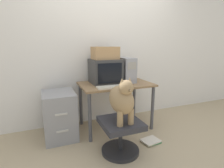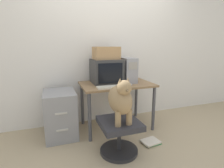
# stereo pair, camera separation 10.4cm
# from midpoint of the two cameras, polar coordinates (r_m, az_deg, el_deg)

# --- Properties ---
(ground_plane) EXTENTS (12.00, 12.00, 0.00)m
(ground_plane) POSITION_cam_midpoint_polar(r_m,az_deg,el_deg) (2.74, 5.27, -16.70)
(ground_plane) COLOR tan
(wall_back) EXTENTS (8.00, 0.05, 2.60)m
(wall_back) POSITION_cam_midpoint_polar(r_m,az_deg,el_deg) (3.10, -0.21, 11.94)
(wall_back) COLOR white
(wall_back) RESTS_ON ground_plane
(desk) EXTENTS (1.12, 0.70, 0.74)m
(desk) POSITION_cam_midpoint_polar(r_m,az_deg,el_deg) (2.80, 2.58, -1.80)
(desk) COLOR olive
(desk) RESTS_ON ground_plane
(crt_monitor) EXTENTS (0.45, 0.44, 0.38)m
(crt_monitor) POSITION_cam_midpoint_polar(r_m,az_deg,el_deg) (2.77, -0.80, 4.21)
(crt_monitor) COLOR #383838
(crt_monitor) RESTS_ON desk
(pc_tower) EXTENTS (0.19, 0.48, 0.40)m
(pc_tower) POSITION_cam_midpoint_polar(r_m,az_deg,el_deg) (2.91, 5.76, 4.72)
(pc_tower) COLOR #99999E
(pc_tower) RESTS_ON desk
(keyboard) EXTENTS (0.45, 0.14, 0.03)m
(keyboard) POSITION_cam_midpoint_polar(r_m,az_deg,el_deg) (2.49, 1.33, -0.89)
(keyboard) COLOR beige
(keyboard) RESTS_ON desk
(computer_mouse) EXTENTS (0.06, 0.04, 0.04)m
(computer_mouse) POSITION_cam_midpoint_polar(r_m,az_deg,el_deg) (2.60, 7.07, -0.27)
(computer_mouse) COLOR silver
(computer_mouse) RESTS_ON desk
(office_chair) EXTENTS (0.48, 0.50, 0.43)m
(office_chair) POSITION_cam_midpoint_polar(r_m,az_deg,el_deg) (2.27, 3.72, -15.81)
(office_chair) COLOR #262628
(office_chair) RESTS_ON ground_plane
(dog) EXTENTS (0.25, 0.48, 0.56)m
(dog) POSITION_cam_midpoint_polar(r_m,az_deg,el_deg) (2.06, 4.23, -4.90)
(dog) COLOR #9E7F56
(dog) RESTS_ON office_chair
(filing_cabinet) EXTENTS (0.45, 0.58, 0.68)m
(filing_cabinet) POSITION_cam_midpoint_polar(r_m,az_deg,el_deg) (2.71, -15.40, -9.42)
(filing_cabinet) COLOR gray
(filing_cabinet) RESTS_ON ground_plane
(cardboard_box) EXTENTS (0.38, 0.30, 0.19)m
(cardboard_box) POSITION_cam_midpoint_polar(r_m,az_deg,el_deg) (2.75, -0.84, 10.09)
(cardboard_box) COLOR tan
(cardboard_box) RESTS_ON crt_monitor
(book_stack_floor) EXTENTS (0.26, 0.22, 0.04)m
(book_stack_floor) POSITION_cam_midpoint_polar(r_m,az_deg,el_deg) (2.62, 13.85, -17.90)
(book_stack_floor) COLOR #2D8C47
(book_stack_floor) RESTS_ON ground_plane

